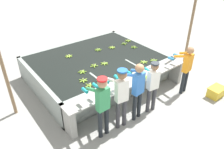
# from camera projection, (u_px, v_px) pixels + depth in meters

# --- Properties ---
(ground_plane) EXTENTS (80.00, 80.00, 0.00)m
(ground_plane) POSITION_uv_depth(u_px,v_px,m) (136.00, 107.00, 6.60)
(ground_plane) COLOR #999993
(ground_plane) RESTS_ON ground
(wash_tank) EXTENTS (4.36, 3.42, 0.83)m
(wash_tank) POSITION_uv_depth(u_px,v_px,m) (96.00, 68.00, 7.84)
(wash_tank) COLOR gray
(wash_tank) RESTS_ON ground
(work_ledge) EXTENTS (4.36, 0.45, 0.83)m
(work_ledge) POSITION_uv_depth(u_px,v_px,m) (132.00, 87.00, 6.44)
(work_ledge) COLOR #9E9E99
(work_ledge) RESTS_ON ground
(worker_0) EXTENTS (0.42, 0.73, 1.71)m
(worker_0) POSITION_uv_depth(u_px,v_px,m) (102.00, 102.00, 5.13)
(worker_0) COLOR #1E2328
(worker_0) RESTS_ON ground
(worker_1) EXTENTS (0.47, 0.74, 1.75)m
(worker_1) POSITION_uv_depth(u_px,v_px,m) (121.00, 93.00, 5.39)
(worker_1) COLOR #38383D
(worker_1) RESTS_ON ground
(worker_2) EXTENTS (0.45, 0.73, 1.72)m
(worker_2) POSITION_uv_depth(u_px,v_px,m) (137.00, 87.00, 5.68)
(worker_2) COLOR #1E2328
(worker_2) RESTS_ON ground
(worker_3) EXTENTS (0.47, 0.73, 1.59)m
(worker_3) POSITION_uv_depth(u_px,v_px,m) (152.00, 82.00, 6.01)
(worker_3) COLOR #38383D
(worker_3) RESTS_ON ground
(worker_4) EXTENTS (0.46, 0.73, 1.62)m
(worker_4) POSITION_uv_depth(u_px,v_px,m) (186.00, 66.00, 6.79)
(worker_4) COLOR #1E2328
(worker_4) RESTS_ON ground
(banana_bunch_floating_0) EXTENTS (0.28, 0.27, 0.08)m
(banana_bunch_floating_0) POSITION_uv_depth(u_px,v_px,m) (134.00, 47.00, 8.33)
(banana_bunch_floating_0) COLOR #75A333
(banana_bunch_floating_0) RESTS_ON wash_tank
(banana_bunch_floating_1) EXTENTS (0.28, 0.27, 0.08)m
(banana_bunch_floating_1) POSITION_uv_depth(u_px,v_px,m) (128.00, 41.00, 8.89)
(banana_bunch_floating_1) COLOR #8CB738
(banana_bunch_floating_1) RESTS_ON wash_tank
(banana_bunch_floating_2) EXTENTS (0.28, 0.27, 0.08)m
(banana_bunch_floating_2) POSITION_uv_depth(u_px,v_px,m) (83.00, 80.00, 6.31)
(banana_bunch_floating_2) COLOR #8CB738
(banana_bunch_floating_2) RESTS_ON wash_tank
(banana_bunch_floating_3) EXTENTS (0.28, 0.28, 0.08)m
(banana_bunch_floating_3) POSITION_uv_depth(u_px,v_px,m) (154.00, 60.00, 7.39)
(banana_bunch_floating_3) COLOR #75A333
(banana_bunch_floating_3) RESTS_ON wash_tank
(banana_bunch_floating_4) EXTENTS (0.28, 0.28, 0.08)m
(banana_bunch_floating_4) POSITION_uv_depth(u_px,v_px,m) (112.00, 47.00, 8.31)
(banana_bunch_floating_4) COLOR #93BC3D
(banana_bunch_floating_4) RESTS_ON wash_tank
(banana_bunch_floating_5) EXTENTS (0.27, 0.28, 0.08)m
(banana_bunch_floating_5) POSITION_uv_depth(u_px,v_px,m) (144.00, 62.00, 7.29)
(banana_bunch_floating_5) COLOR #93BC3D
(banana_bunch_floating_5) RESTS_ON wash_tank
(banana_bunch_floating_6) EXTENTS (0.27, 0.28, 0.08)m
(banana_bunch_floating_6) POSITION_uv_depth(u_px,v_px,m) (94.00, 66.00, 7.07)
(banana_bunch_floating_6) COLOR #8CB738
(banana_bunch_floating_6) RESTS_ON wash_tank
(banana_bunch_floating_7) EXTENTS (0.27, 0.28, 0.08)m
(banana_bunch_floating_7) POSITION_uv_depth(u_px,v_px,m) (89.00, 85.00, 6.09)
(banana_bunch_floating_7) COLOR #9EC642
(banana_bunch_floating_7) RESTS_ON wash_tank
(banana_bunch_floating_8) EXTENTS (0.28, 0.28, 0.08)m
(banana_bunch_floating_8) POSITION_uv_depth(u_px,v_px,m) (101.00, 81.00, 6.27)
(banana_bunch_floating_8) COLOR #75A333
(banana_bunch_floating_8) RESTS_ON wash_tank
(banana_bunch_floating_9) EXTENTS (0.27, 0.28, 0.08)m
(banana_bunch_floating_9) POSITION_uv_depth(u_px,v_px,m) (98.00, 50.00, 8.13)
(banana_bunch_floating_9) COLOR #75A333
(banana_bunch_floating_9) RESTS_ON wash_tank
(banana_bunch_floating_10) EXTENTS (0.27, 0.28, 0.08)m
(banana_bunch_floating_10) POSITION_uv_depth(u_px,v_px,m) (82.00, 72.00, 6.73)
(banana_bunch_floating_10) COLOR #7FAD33
(banana_bunch_floating_10) RESTS_ON wash_tank
(banana_bunch_floating_11) EXTENTS (0.27, 0.28, 0.08)m
(banana_bunch_floating_11) POSITION_uv_depth(u_px,v_px,m) (69.00, 56.00, 7.67)
(banana_bunch_floating_11) COLOR #9EC642
(banana_bunch_floating_11) RESTS_ON wash_tank
(banana_bunch_floating_12) EXTENTS (0.28, 0.28, 0.08)m
(banana_bunch_floating_12) POSITION_uv_depth(u_px,v_px,m) (124.00, 44.00, 8.63)
(banana_bunch_floating_12) COLOR #75A333
(banana_bunch_floating_12) RESTS_ON wash_tank
(banana_bunch_floating_13) EXTENTS (0.28, 0.27, 0.08)m
(banana_bunch_floating_13) POSITION_uv_depth(u_px,v_px,m) (104.00, 63.00, 7.20)
(banana_bunch_floating_13) COLOR #93BC3D
(banana_bunch_floating_13) RESTS_ON wash_tank
(banana_bunch_ledge_0) EXTENTS (0.28, 0.28, 0.08)m
(banana_bunch_ledge_0) POSITION_uv_depth(u_px,v_px,m) (145.00, 77.00, 6.47)
(banana_bunch_ledge_0) COLOR #9EC642
(banana_bunch_ledge_0) RESTS_ON work_ledge
(knife_0) EXTENTS (0.35, 0.04, 0.02)m
(knife_0) POSITION_uv_depth(u_px,v_px,m) (153.00, 73.00, 6.66)
(knife_0) COLOR silver
(knife_0) RESTS_ON work_ledge
(knife_1) EXTENTS (0.24, 0.29, 0.02)m
(knife_1) POSITION_uv_depth(u_px,v_px,m) (116.00, 86.00, 6.08)
(knife_1) COLOR silver
(knife_1) RESTS_ON work_ledge
(crate) EXTENTS (0.55, 0.39, 0.32)m
(crate) POSITION_uv_depth(u_px,v_px,m) (216.00, 92.00, 6.98)
(crate) COLOR gold
(crate) RESTS_ON ground
(support_post_left) EXTENTS (0.09, 0.09, 3.20)m
(support_post_left) POSITION_uv_depth(u_px,v_px,m) (2.00, 64.00, 5.55)
(support_post_left) COLOR #846647
(support_post_left) RESTS_ON ground
(support_post_right) EXTENTS (0.09, 0.09, 3.20)m
(support_post_right) POSITION_uv_depth(u_px,v_px,m) (190.00, 32.00, 7.62)
(support_post_right) COLOR #846647
(support_post_right) RESTS_ON ground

